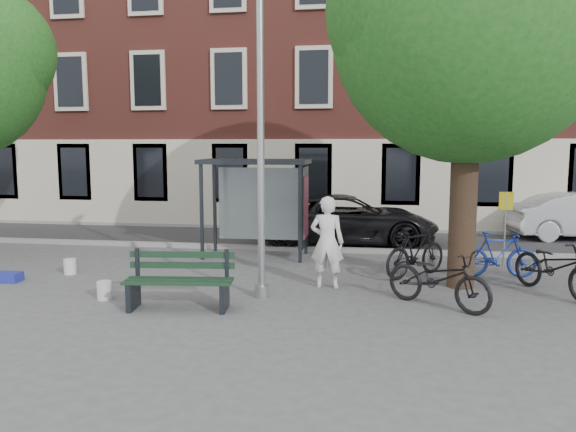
% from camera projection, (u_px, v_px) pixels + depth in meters
% --- Properties ---
extents(ground, '(90.00, 90.00, 0.00)m').
position_uv_depth(ground, '(262.00, 297.00, 11.10)').
color(ground, '#4C4C4F').
rests_on(ground, ground).
extents(road, '(40.00, 4.00, 0.01)m').
position_uv_depth(road, '(306.00, 239.00, 17.95)').
color(road, '#28282B').
rests_on(road, ground).
extents(curb_near, '(40.00, 0.25, 0.12)m').
position_uv_depth(curb_near, '(297.00, 249.00, 15.99)').
color(curb_near, gray).
rests_on(curb_near, ground).
extents(curb_far, '(40.00, 0.25, 0.12)m').
position_uv_depth(curb_far, '(313.00, 228.00, 19.91)').
color(curb_far, gray).
rests_on(curb_far, ground).
extents(building_row, '(30.00, 8.00, 14.00)m').
position_uv_depth(building_row, '(325.00, 47.00, 22.96)').
color(building_row, brown).
rests_on(building_row, ground).
extents(lamppost, '(0.28, 0.35, 6.11)m').
position_uv_depth(lamppost, '(261.00, 156.00, 10.75)').
color(lamppost, '#9EA0A3').
rests_on(lamppost, ground).
extents(tree_right, '(5.76, 5.60, 8.20)m').
position_uv_depth(tree_right, '(472.00, 12.00, 11.12)').
color(tree_right, black).
rests_on(tree_right, ground).
extents(bus_shelter, '(2.85, 1.45, 2.62)m').
position_uv_depth(bus_shelter, '(270.00, 186.00, 14.97)').
color(bus_shelter, '#1E2328').
rests_on(bus_shelter, ground).
extents(painter, '(0.73, 0.50, 1.94)m').
position_uv_depth(painter, '(327.00, 242.00, 11.76)').
color(painter, silver).
rests_on(painter, ground).
extents(bench, '(2.03, 0.85, 1.01)m').
position_uv_depth(bench, '(179.00, 284.00, 10.29)').
color(bench, '#1E2328').
rests_on(bench, ground).
extents(bike_a, '(2.15, 1.81, 1.11)m').
position_uv_depth(bike_a, '(438.00, 278.00, 10.35)').
color(bike_a, black).
rests_on(bike_a, ground).
extents(bike_b, '(1.80, 0.64, 1.06)m').
position_uv_depth(bike_b, '(498.00, 254.00, 12.71)').
color(bike_b, navy).
rests_on(bike_b, ground).
extents(bike_c, '(1.72, 2.30, 1.16)m').
position_uv_depth(bike_c, '(556.00, 267.00, 11.22)').
color(bike_c, black).
rests_on(bike_c, ground).
extents(bike_d, '(1.75, 1.77, 1.17)m').
position_uv_depth(bike_d, '(416.00, 252.00, 12.75)').
color(bike_d, black).
rests_on(bike_d, ground).
extents(car_dark, '(5.66, 3.09, 1.50)m').
position_uv_depth(car_dark, '(347.00, 219.00, 17.01)').
color(car_dark, black).
rests_on(car_dark, ground).
extents(blue_crate, '(0.58, 0.44, 0.20)m').
position_uv_depth(blue_crate, '(8.00, 277.00, 12.36)').
color(blue_crate, '#212997').
rests_on(blue_crate, ground).
extents(bucket_a, '(0.35, 0.35, 0.36)m').
position_uv_depth(bucket_a, '(70.00, 266.00, 13.08)').
color(bucket_a, silver).
rests_on(bucket_a, ground).
extents(bucket_b, '(0.28, 0.28, 0.36)m').
position_uv_depth(bucket_b, '(104.00, 290.00, 10.92)').
color(bucket_b, silver).
rests_on(bucket_b, ground).
extents(notice_sign, '(0.33, 0.05, 1.89)m').
position_uv_depth(notice_sign, '(506.00, 214.00, 13.32)').
color(notice_sign, '#9EA0A3').
rests_on(notice_sign, ground).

